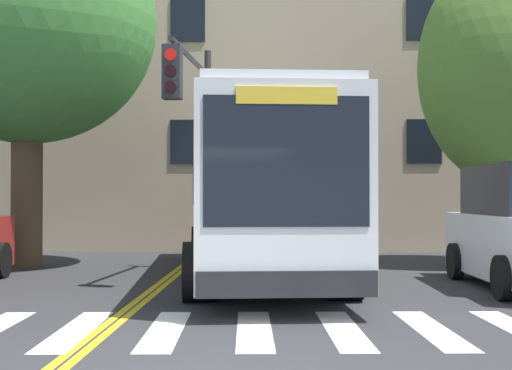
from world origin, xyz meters
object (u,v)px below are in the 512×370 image
(city_bus, at_px, (258,189))
(street_tree_curbside_small, at_px, (28,22))
(car_grey_behind_bus, at_px, (254,223))
(traffic_light_overhead, at_px, (194,116))
(street_tree_curbside_large, at_px, (508,70))

(city_bus, distance_m, street_tree_curbside_small, 7.30)
(car_grey_behind_bus, distance_m, traffic_light_overhead, 11.13)
(traffic_light_overhead, bearing_deg, car_grey_behind_bus, 84.58)
(city_bus, relative_size, traffic_light_overhead, 2.23)
(traffic_light_overhead, relative_size, street_tree_curbside_small, 0.57)
(car_grey_behind_bus, bearing_deg, street_tree_curbside_large, -49.97)
(car_grey_behind_bus, bearing_deg, traffic_light_overhead, -95.42)
(street_tree_curbside_large, bearing_deg, street_tree_curbside_small, -176.32)
(traffic_light_overhead, bearing_deg, street_tree_curbside_large, 20.76)
(city_bus, xyz_separation_m, traffic_light_overhead, (-1.37, -0.18, 1.56))
(car_grey_behind_bus, height_order, street_tree_curbside_small, street_tree_curbside_small)
(traffic_light_overhead, height_order, street_tree_curbside_large, street_tree_curbside_large)
(street_tree_curbside_small, bearing_deg, car_grey_behind_bus, 58.20)
(street_tree_curbside_large, height_order, street_tree_curbside_small, street_tree_curbside_small)
(car_grey_behind_bus, distance_m, street_tree_curbside_small, 11.43)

